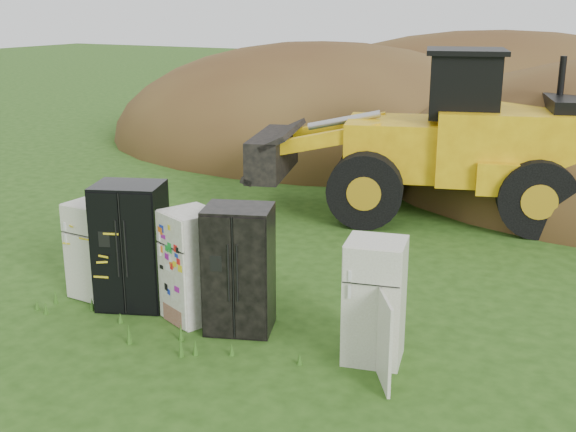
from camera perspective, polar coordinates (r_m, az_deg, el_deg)
name	(u,v)px	position (r m, az deg, el deg)	size (l,w,h in m)	color
ground	(222,324)	(11.05, -5.20, -8.48)	(120.00, 120.00, 0.00)	#224512
fridge_leftmost	(95,249)	(12.18, -15.01, -2.55)	(0.70, 0.68, 1.59)	white
fridge_black_side	(131,246)	(11.58, -12.27, -2.31)	(1.04, 0.82, 1.99)	black
fridge_sticker	(192,266)	(10.96, -7.57, -3.91)	(0.76, 0.70, 1.71)	white
fridge_dark_mid	(239,269)	(10.53, -3.88, -4.20)	(0.96, 0.78, 1.87)	black
fridge_open_door	(375,301)	(9.72, 6.85, -6.67)	(0.77, 0.71, 1.69)	white
wheel_loader	(418,134)	(16.44, 10.22, 6.43)	(7.69, 3.12, 3.72)	yellow
dirt_mound_left	(323,144)	(24.99, 2.78, 5.69)	(15.58, 11.69, 6.92)	#492C17
dirt_mound_back	(497,135)	(27.73, 16.16, 6.14)	(18.62, 12.41, 7.54)	#492C17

